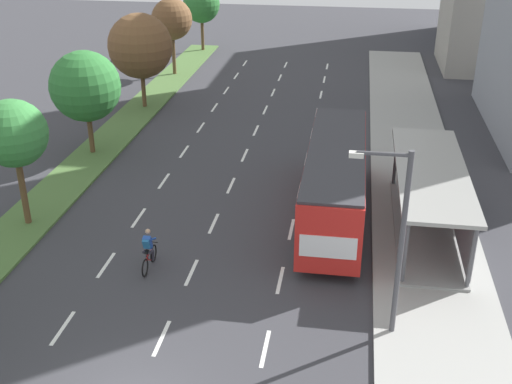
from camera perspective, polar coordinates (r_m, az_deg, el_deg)
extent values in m
cube|color=#4C7038|center=(38.28, -13.37, 4.06)|extent=(2.60, 52.00, 0.12)
cube|color=#9E9E99|center=(35.77, 13.78, 2.49)|extent=(4.50, 52.00, 0.15)
cube|color=white|center=(23.34, -16.81, -11.50)|extent=(0.14, 1.89, 0.01)
cube|color=white|center=(26.39, -13.19, -6.34)|extent=(0.14, 1.89, 0.01)
cube|color=white|center=(29.68, -10.40, -2.26)|extent=(0.14, 1.89, 0.01)
cube|color=white|center=(33.15, -8.20, 0.98)|extent=(0.14, 1.89, 0.01)
cube|color=white|center=(36.75, -6.41, 3.60)|extent=(0.14, 1.89, 0.01)
cube|color=white|center=(40.44, -4.94, 5.75)|extent=(0.14, 1.89, 0.01)
cube|color=white|center=(44.19, -3.71, 7.53)|extent=(0.14, 1.89, 0.01)
cube|color=white|center=(48.00, -2.67, 9.02)|extent=(0.14, 1.89, 0.01)
cube|color=white|center=(51.86, -1.77, 10.30)|extent=(0.14, 1.89, 0.01)
cube|color=white|center=(55.74, -0.99, 11.39)|extent=(0.14, 1.89, 0.01)
cube|color=white|center=(22.19, -8.39, -12.72)|extent=(0.14, 1.89, 0.01)
cube|color=white|center=(25.37, -5.76, -7.12)|extent=(0.14, 1.89, 0.01)
cube|color=white|center=(28.78, -3.78, -2.80)|extent=(0.14, 1.89, 0.01)
cube|color=white|center=(32.35, -2.25, 0.59)|extent=(0.14, 1.89, 0.01)
cube|color=white|center=(36.02, -1.02, 3.30)|extent=(0.14, 1.89, 0.01)
cube|color=white|center=(39.78, -0.01, 5.50)|extent=(0.14, 1.89, 0.01)
cube|color=white|center=(43.59, 0.82, 7.32)|extent=(0.14, 1.89, 0.01)
cube|color=white|center=(47.45, 1.53, 8.84)|extent=(0.14, 1.89, 0.01)
cube|color=white|center=(51.35, 2.13, 10.14)|extent=(0.14, 1.89, 0.01)
cube|color=white|center=(55.27, 2.65, 11.24)|extent=(0.14, 1.89, 0.01)
cube|color=white|center=(21.54, 0.82, -13.75)|extent=(0.14, 1.89, 0.01)
cube|color=white|center=(24.81, 2.17, -7.83)|extent=(0.14, 1.89, 0.01)
cube|color=white|center=(28.29, 3.17, -3.32)|extent=(0.14, 1.89, 0.01)
cube|color=white|center=(31.91, 3.94, 0.18)|extent=(0.14, 1.89, 0.01)
cube|color=white|center=(35.63, 4.55, 2.96)|extent=(0.14, 1.89, 0.01)
cube|color=white|center=(39.42, 5.04, 5.21)|extent=(0.14, 1.89, 0.01)
cube|color=white|center=(43.27, 5.45, 7.07)|extent=(0.14, 1.89, 0.01)
cube|color=white|center=(47.15, 5.80, 8.61)|extent=(0.14, 1.89, 0.01)
cube|color=white|center=(51.07, 6.09, 9.93)|extent=(0.14, 1.89, 0.01)
cube|color=white|center=(55.01, 6.35, 11.05)|extent=(0.14, 1.89, 0.01)
cube|color=gray|center=(28.89, 14.75, -3.11)|extent=(2.60, 9.37, 0.10)
cylinder|color=#56565B|center=(24.25, 13.14, -5.12)|extent=(0.16, 0.16, 2.60)
cylinder|color=#56565B|center=(32.21, 12.31, 2.89)|extent=(0.16, 0.16, 2.60)
cylinder|color=#56565B|center=(24.58, 18.64, -5.41)|extent=(0.16, 0.16, 2.60)
cylinder|color=#56565B|center=(32.46, 16.47, 2.59)|extent=(0.16, 0.16, 2.60)
cube|color=gray|center=(28.46, 17.52, -0.87)|extent=(0.10, 8.91, 2.34)
cube|color=gray|center=(27.72, 15.37, 1.85)|extent=(2.90, 9.77, 0.16)
cube|color=red|center=(28.70, 7.04, 1.08)|extent=(2.50, 11.20, 2.80)
cube|color=#2D3D4C|center=(28.36, 7.13, 2.64)|extent=(2.54, 10.30, 0.90)
cube|color=#333338|center=(28.13, 7.20, 3.79)|extent=(2.45, 10.98, 0.12)
cube|color=#2D3D4C|center=(33.78, 7.49, 5.53)|extent=(2.25, 0.06, 1.54)
cube|color=white|center=(23.79, 6.42, -4.91)|extent=(2.12, 0.04, 0.90)
cylinder|color=black|center=(32.45, 5.25, 1.55)|extent=(0.30, 1.00, 1.00)
cylinder|color=black|center=(32.42, 9.13, 1.29)|extent=(0.30, 1.00, 1.00)
cylinder|color=black|center=(26.27, 4.15, -4.55)|extent=(0.30, 1.00, 1.00)
cylinder|color=black|center=(26.23, 8.96, -4.88)|extent=(0.30, 1.00, 1.00)
torus|color=black|center=(26.10, -9.11, -5.40)|extent=(0.06, 0.72, 0.72)
torus|color=black|center=(25.22, -9.84, -6.67)|extent=(0.06, 0.72, 0.72)
cylinder|color=maroon|center=(25.51, -9.51, -5.49)|extent=(0.05, 0.93, 0.05)
cylinder|color=maroon|center=(25.53, -9.55, -5.95)|extent=(0.05, 0.57, 0.42)
cylinder|color=maroon|center=(25.34, -9.65, -5.68)|extent=(0.04, 0.04, 0.40)
cube|color=black|center=(25.24, -9.69, -5.29)|extent=(0.12, 0.24, 0.06)
cylinder|color=black|center=(25.79, -9.22, -4.41)|extent=(0.46, 0.04, 0.04)
cube|color=#234CA8|center=(25.22, -9.62, -4.44)|extent=(0.30, 0.36, 0.59)
cube|color=#23669E|center=(25.08, -9.73, -4.58)|extent=(0.26, 0.26, 0.42)
sphere|color=tan|center=(25.12, -9.60, -3.48)|extent=(0.20, 0.20, 0.20)
cylinder|color=#23232D|center=(25.43, -9.83, -5.23)|extent=(0.12, 0.42, 0.25)
cylinder|color=#23232D|center=(25.70, -9.67, -5.54)|extent=(0.10, 0.17, 0.41)
cylinder|color=#23232D|center=(25.36, -9.31, -5.28)|extent=(0.12, 0.42, 0.25)
cylinder|color=#23232D|center=(25.63, -9.16, -5.59)|extent=(0.10, 0.17, 0.41)
cylinder|color=#234CA8|center=(25.43, -9.84, -4.07)|extent=(0.09, 0.47, 0.28)
cylinder|color=#234CA8|center=(25.33, -9.11, -4.13)|extent=(0.09, 0.47, 0.28)
cylinder|color=brown|center=(29.66, -20.01, 0.12)|extent=(0.28, 0.28, 3.12)
sphere|color=#38843D|center=(28.70, -20.79, 4.89)|extent=(2.89, 2.89, 2.89)
cylinder|color=brown|center=(36.94, -14.50, 5.19)|extent=(0.28, 0.28, 2.36)
sphere|color=#2D7533|center=(36.14, -14.96, 9.08)|extent=(3.83, 3.83, 3.83)
cylinder|color=brown|center=(44.27, -9.98, 9.08)|extent=(0.28, 0.28, 2.51)
sphere|color=brown|center=(43.57, -10.27, 12.66)|extent=(4.23, 4.23, 4.23)
cylinder|color=brown|center=(52.05, -7.33, 12.05)|extent=(0.28, 0.28, 3.10)
sphere|color=brown|center=(51.49, -7.50, 15.01)|extent=(3.15, 3.15, 3.15)
cylinder|color=brown|center=(59.96, -4.78, 13.83)|extent=(0.28, 0.28, 2.84)
sphere|color=#2D7533|center=(59.48, -4.88, 16.32)|extent=(3.27, 3.27, 3.27)
cylinder|color=#4C4C51|center=(20.74, 12.78, -4.77)|extent=(0.18, 0.18, 6.50)
cylinder|color=#4C4C51|center=(19.33, 11.30, 3.34)|extent=(1.60, 0.12, 0.12)
cube|color=silver|center=(19.33, 8.91, 3.31)|extent=(0.44, 0.24, 0.16)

